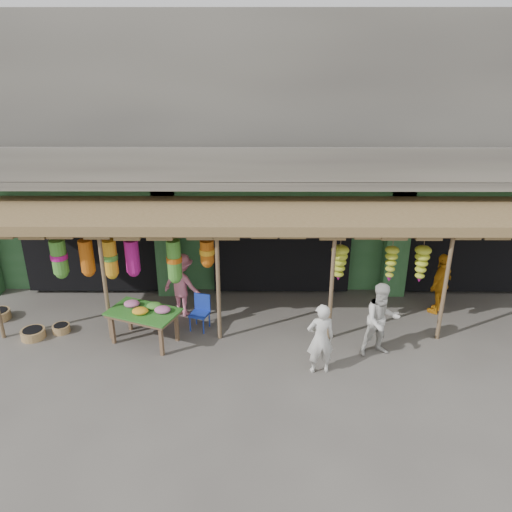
{
  "coord_description": "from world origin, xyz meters",
  "views": [
    {
      "loc": [
        -0.62,
        -10.08,
        6.18
      ],
      "look_at": [
        -0.67,
        1.0,
        1.55
      ],
      "focal_mm": 35.0,
      "sensor_mm": 36.0,
      "label": 1
    }
  ],
  "objects_px": {
    "flower_table": "(145,313)",
    "person_right": "(381,320)",
    "blue_chair": "(201,310)",
    "person_front": "(320,339)",
    "person_shopper": "(182,285)",
    "person_vendor": "(441,284)"
  },
  "relations": [
    {
      "from": "person_right",
      "to": "person_shopper",
      "type": "bearing_deg",
      "value": 147.85
    },
    {
      "from": "blue_chair",
      "to": "person_front",
      "type": "bearing_deg",
      "value": -15.09
    },
    {
      "from": "person_right",
      "to": "person_shopper",
      "type": "height_order",
      "value": "person_right"
    },
    {
      "from": "blue_chair",
      "to": "person_vendor",
      "type": "distance_m",
      "value": 5.94
    },
    {
      "from": "blue_chair",
      "to": "flower_table",
      "type": "bearing_deg",
      "value": -133.6
    },
    {
      "from": "person_shopper",
      "to": "person_vendor",
      "type": "bearing_deg",
      "value": -154.95
    },
    {
      "from": "person_front",
      "to": "person_vendor",
      "type": "height_order",
      "value": "person_vendor"
    },
    {
      "from": "flower_table",
      "to": "person_right",
      "type": "xyz_separation_m",
      "value": [
        5.15,
        -0.47,
        0.09
      ]
    },
    {
      "from": "person_front",
      "to": "person_vendor",
      "type": "xyz_separation_m",
      "value": [
        3.27,
        2.53,
        0.02
      ]
    },
    {
      "from": "flower_table",
      "to": "blue_chair",
      "type": "distance_m",
      "value": 1.35
    },
    {
      "from": "flower_table",
      "to": "person_shopper",
      "type": "height_order",
      "value": "person_shopper"
    },
    {
      "from": "flower_table",
      "to": "person_vendor",
      "type": "distance_m",
      "value": 7.19
    },
    {
      "from": "flower_table",
      "to": "person_shopper",
      "type": "distance_m",
      "value": 1.44
    },
    {
      "from": "person_right",
      "to": "blue_chair",
      "type": "bearing_deg",
      "value": 153.77
    },
    {
      "from": "person_right",
      "to": "person_shopper",
      "type": "distance_m",
      "value": 4.82
    },
    {
      "from": "flower_table",
      "to": "person_shopper",
      "type": "bearing_deg",
      "value": 85.04
    },
    {
      "from": "person_shopper",
      "to": "blue_chair",
      "type": "bearing_deg",
      "value": 152.12
    },
    {
      "from": "person_vendor",
      "to": "person_front",
      "type": "bearing_deg",
      "value": -7.01
    },
    {
      "from": "flower_table",
      "to": "blue_chair",
      "type": "relative_size",
      "value": 2.09
    },
    {
      "from": "person_front",
      "to": "person_shopper",
      "type": "height_order",
      "value": "person_shopper"
    },
    {
      "from": "flower_table",
      "to": "person_right",
      "type": "distance_m",
      "value": 5.17
    },
    {
      "from": "person_front",
      "to": "person_vendor",
      "type": "bearing_deg",
      "value": -150.3
    }
  ]
}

